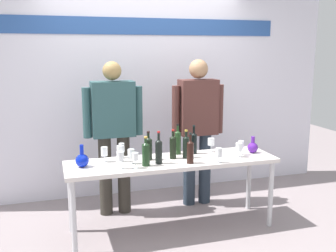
% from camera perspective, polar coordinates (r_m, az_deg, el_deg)
% --- Properties ---
extents(ground_plane, '(10.00, 10.00, 0.00)m').
position_cam_1_polar(ground_plane, '(4.18, 0.62, -14.66)').
color(ground_plane, gray).
extents(back_wall, '(4.97, 0.11, 3.00)m').
position_cam_1_polar(back_wall, '(4.96, -3.64, 7.43)').
color(back_wall, white).
rests_on(back_wall, ground).
extents(display_table, '(2.11, 0.56, 0.74)m').
position_cam_1_polar(display_table, '(3.94, 0.64, -5.88)').
color(display_table, silver).
rests_on(display_table, ground).
extents(decanter_blue_left, '(0.12, 0.12, 0.21)m').
position_cam_1_polar(decanter_blue_left, '(3.76, -12.37, -4.84)').
color(decanter_blue_left, '#0A1FB5').
rests_on(decanter_blue_left, display_table).
extents(decanter_blue_right, '(0.11, 0.11, 0.18)m').
position_cam_1_polar(decanter_blue_right, '(4.27, 12.20, -3.00)').
color(decanter_blue_right, '#531E95').
rests_on(decanter_blue_right, display_table).
extents(presenter_left, '(0.65, 0.22, 1.70)m').
position_cam_1_polar(presenter_left, '(4.30, -7.93, -0.22)').
color(presenter_left, '#2F2C25').
rests_on(presenter_left, ground).
extents(presenter_right, '(0.63, 0.22, 1.71)m').
position_cam_1_polar(presenter_right, '(4.55, 4.34, 0.51)').
color(presenter_right, '#26313E').
rests_on(presenter_right, ground).
extents(wine_bottle_0, '(0.07, 0.07, 0.30)m').
position_cam_1_polar(wine_bottle_0, '(3.94, 0.72, -2.95)').
color(wine_bottle_0, black).
rests_on(wine_bottle_0, display_table).
extents(wine_bottle_1, '(0.07, 0.07, 0.30)m').
position_cam_1_polar(wine_bottle_1, '(4.13, 3.76, -2.35)').
color(wine_bottle_1, black).
rests_on(wine_bottle_1, display_table).
extents(wine_bottle_2, '(0.07, 0.07, 0.29)m').
position_cam_1_polar(wine_bottle_2, '(3.90, -2.87, -3.15)').
color(wine_bottle_2, black).
rests_on(wine_bottle_2, display_table).
extents(wine_bottle_3, '(0.07, 0.07, 0.28)m').
position_cam_1_polar(wine_bottle_3, '(3.70, -3.24, -3.93)').
color(wine_bottle_3, '#183119').
rests_on(wine_bottle_3, display_table).
extents(wine_bottle_4, '(0.07, 0.07, 0.32)m').
position_cam_1_polar(wine_bottle_4, '(4.10, 1.43, -2.24)').
color(wine_bottle_4, '#213F1E').
rests_on(wine_bottle_4, display_table).
extents(wine_bottle_5, '(0.07, 0.07, 0.29)m').
position_cam_1_polar(wine_bottle_5, '(3.97, 2.64, -2.89)').
color(wine_bottle_5, black).
rests_on(wine_bottle_5, display_table).
extents(wine_bottle_6, '(0.07, 0.07, 0.30)m').
position_cam_1_polar(wine_bottle_6, '(3.78, 3.26, -3.64)').
color(wine_bottle_6, black).
rests_on(wine_bottle_6, display_table).
extents(wine_bottle_7, '(0.07, 0.07, 0.32)m').
position_cam_1_polar(wine_bottle_7, '(3.76, -1.36, -3.56)').
color(wine_bottle_7, black).
rests_on(wine_bottle_7, display_table).
extents(wine_glass_left_0, '(0.07, 0.07, 0.16)m').
position_cam_1_polar(wine_glass_left_0, '(3.86, -6.97, -3.53)').
color(wine_glass_left_0, white).
rests_on(wine_glass_left_0, display_table).
extents(wine_glass_left_1, '(0.07, 0.07, 0.14)m').
position_cam_1_polar(wine_glass_left_1, '(3.78, -5.38, -3.98)').
color(wine_glass_left_1, white).
rests_on(wine_glass_left_1, display_table).
extents(wine_glass_left_2, '(0.06, 0.06, 0.15)m').
position_cam_1_polar(wine_glass_left_2, '(3.99, -6.75, -3.18)').
color(wine_glass_left_2, white).
rests_on(wine_glass_left_2, display_table).
extents(wine_glass_left_3, '(0.07, 0.07, 0.16)m').
position_cam_1_polar(wine_glass_left_3, '(3.63, -6.95, -4.43)').
color(wine_glass_left_3, white).
rests_on(wine_glass_left_3, display_table).
extents(wine_glass_left_4, '(0.07, 0.07, 0.15)m').
position_cam_1_polar(wine_glass_left_4, '(3.88, -9.24, -3.71)').
color(wine_glass_left_4, white).
rests_on(wine_glass_left_4, display_table).
extents(wine_glass_left_5, '(0.06, 0.06, 0.15)m').
position_cam_1_polar(wine_glass_left_5, '(3.64, -4.77, -4.52)').
color(wine_glass_left_5, white).
rests_on(wine_glass_left_5, display_table).
extents(wine_glass_right_0, '(0.07, 0.07, 0.15)m').
position_cam_1_polar(wine_glass_right_0, '(3.83, 7.39, -3.87)').
color(wine_glass_right_0, white).
rests_on(wine_glass_right_0, display_table).
extents(wine_glass_right_1, '(0.06, 0.06, 0.15)m').
position_cam_1_polar(wine_glass_right_1, '(4.14, 10.55, -2.73)').
color(wine_glass_right_1, white).
rests_on(wine_glass_right_1, display_table).
extents(wine_glass_right_2, '(0.07, 0.07, 0.15)m').
position_cam_1_polar(wine_glass_right_2, '(4.22, 6.28, -2.32)').
color(wine_glass_right_2, white).
rests_on(wine_glass_right_2, display_table).
extents(wine_glass_right_3, '(0.07, 0.07, 0.15)m').
position_cam_1_polar(wine_glass_right_3, '(4.06, 10.27, -3.08)').
color(wine_glass_right_3, white).
rests_on(wine_glass_right_3, display_table).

